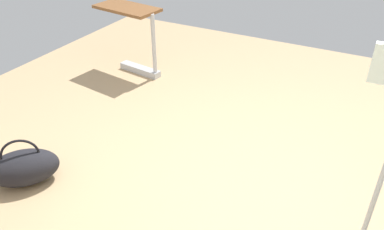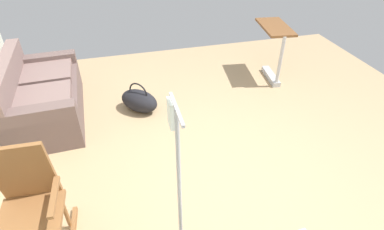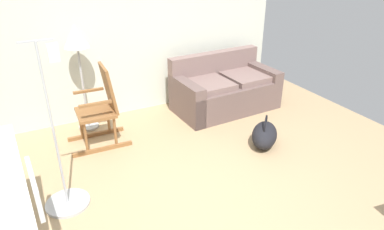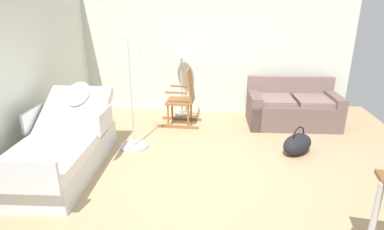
{
  "view_description": "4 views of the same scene",
  "coord_description": "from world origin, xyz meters",
  "px_view_note": "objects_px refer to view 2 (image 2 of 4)",
  "views": [
    {
      "loc": [
        -0.98,
        2.33,
        2.18
      ],
      "look_at": [
        0.06,
        0.37,
        0.79
      ],
      "focal_mm": 35.96,
      "sensor_mm": 36.0,
      "label": 1
    },
    {
      "loc": [
        -2.27,
        1.02,
        2.49
      ],
      "look_at": [
        0.18,
        0.38,
        0.66
      ],
      "focal_mm": 28.86,
      "sensor_mm": 36.0,
      "label": 2
    },
    {
      "loc": [
        -1.24,
        -2.24,
        2.37
      ],
      "look_at": [
        0.25,
        0.67,
        0.76
      ],
      "focal_mm": 32.28,
      "sensor_mm": 36.0,
      "label": 3
    },
    {
      "loc": [
        0.23,
        -3.57,
        2.13
      ],
      "look_at": [
        -0.17,
        0.5,
        0.67
      ],
      "focal_mm": 29.2,
      "sensor_mm": 36.0,
      "label": 4
    }
  ],
  "objects_px": {
    "overbed_table": "(274,47)",
    "duffel_bag": "(139,101)",
    "rocking_chair": "(30,206)",
    "couch": "(43,98)"
  },
  "relations": [
    {
      "from": "couch",
      "to": "duffel_bag",
      "type": "height_order",
      "value": "couch"
    },
    {
      "from": "overbed_table",
      "to": "couch",
      "type": "bearing_deg",
      "value": 94.55
    },
    {
      "from": "rocking_chair",
      "to": "duffel_bag",
      "type": "distance_m",
      "value": 2.14
    },
    {
      "from": "overbed_table",
      "to": "duffel_bag",
      "type": "height_order",
      "value": "overbed_table"
    },
    {
      "from": "rocking_chair",
      "to": "duffel_bag",
      "type": "relative_size",
      "value": 1.68
    },
    {
      "from": "rocking_chair",
      "to": "overbed_table",
      "type": "height_order",
      "value": "rocking_chair"
    },
    {
      "from": "overbed_table",
      "to": "duffel_bag",
      "type": "relative_size",
      "value": 1.39
    },
    {
      "from": "couch",
      "to": "overbed_table",
      "type": "height_order",
      "value": "couch"
    },
    {
      "from": "duffel_bag",
      "to": "overbed_table",
      "type": "bearing_deg",
      "value": -79.16
    },
    {
      "from": "rocking_chair",
      "to": "overbed_table",
      "type": "relative_size",
      "value": 1.21
    }
  ]
}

